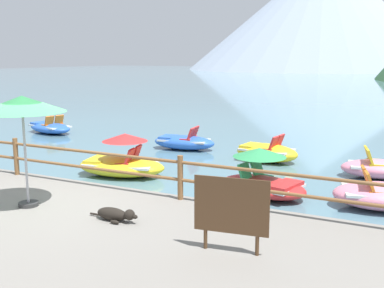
{
  "coord_description": "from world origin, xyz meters",
  "views": [
    {
      "loc": [
        6.92,
        -6.96,
        3.39
      ],
      "look_at": [
        0.93,
        5.0,
        0.9
      ],
      "focal_mm": 44.1,
      "sensor_mm": 36.0,
      "label": 1
    }
  ],
  "objects_px": {
    "dog_resting": "(115,214)",
    "pedal_boat_6": "(262,180)",
    "beach_umbrella": "(22,106)",
    "pedal_boat_1": "(383,195)",
    "pedal_boat_4": "(50,127)",
    "pedal_boat_0": "(381,168)",
    "pedal_boat_2": "(184,142)",
    "sign_board": "(231,207)",
    "pedal_boat_3": "(122,162)",
    "pedal_boat_5": "(266,152)"
  },
  "relations": [
    {
      "from": "dog_resting",
      "to": "pedal_boat_6",
      "type": "distance_m",
      "value": 4.31
    },
    {
      "from": "beach_umbrella",
      "to": "pedal_boat_1",
      "type": "xyz_separation_m",
      "value": [
        6.36,
        4.37,
        -2.14
      ]
    },
    {
      "from": "pedal_boat_4",
      "to": "pedal_boat_6",
      "type": "relative_size",
      "value": 1.08
    },
    {
      "from": "beach_umbrella",
      "to": "pedal_boat_4",
      "type": "height_order",
      "value": "beach_umbrella"
    },
    {
      "from": "dog_resting",
      "to": "pedal_boat_6",
      "type": "height_order",
      "value": "pedal_boat_6"
    },
    {
      "from": "pedal_boat_0",
      "to": "pedal_boat_6",
      "type": "relative_size",
      "value": 0.94
    },
    {
      "from": "pedal_boat_1",
      "to": "pedal_boat_2",
      "type": "relative_size",
      "value": 1.02
    },
    {
      "from": "sign_board",
      "to": "pedal_boat_1",
      "type": "xyz_separation_m",
      "value": [
        1.83,
        4.66,
        -0.82
      ]
    },
    {
      "from": "pedal_boat_3",
      "to": "pedal_boat_4",
      "type": "height_order",
      "value": "pedal_boat_3"
    },
    {
      "from": "beach_umbrella",
      "to": "pedal_boat_6",
      "type": "bearing_deg",
      "value": 48.81
    },
    {
      "from": "dog_resting",
      "to": "pedal_boat_3",
      "type": "height_order",
      "value": "pedal_boat_3"
    },
    {
      "from": "dog_resting",
      "to": "pedal_boat_0",
      "type": "xyz_separation_m",
      "value": [
        3.97,
        7.17,
        -0.24
      ]
    },
    {
      "from": "pedal_boat_4",
      "to": "dog_resting",
      "type": "bearing_deg",
      "value": -41.86
    },
    {
      "from": "dog_resting",
      "to": "pedal_boat_6",
      "type": "relative_size",
      "value": 0.43
    },
    {
      "from": "pedal_boat_1",
      "to": "pedal_boat_2",
      "type": "distance_m",
      "value": 8.3
    },
    {
      "from": "pedal_boat_4",
      "to": "pedal_boat_3",
      "type": "bearing_deg",
      "value": -33.86
    },
    {
      "from": "sign_board",
      "to": "dog_resting",
      "type": "distance_m",
      "value": 2.53
    },
    {
      "from": "beach_umbrella",
      "to": "pedal_boat_0",
      "type": "distance_m",
      "value": 9.7
    },
    {
      "from": "pedal_boat_0",
      "to": "pedal_boat_1",
      "type": "distance_m",
      "value": 2.89
    },
    {
      "from": "sign_board",
      "to": "pedal_boat_6",
      "type": "bearing_deg",
      "value": 101.97
    },
    {
      "from": "beach_umbrella",
      "to": "pedal_boat_3",
      "type": "height_order",
      "value": "beach_umbrella"
    },
    {
      "from": "dog_resting",
      "to": "pedal_boat_4",
      "type": "xyz_separation_m",
      "value": [
        -10.09,
        9.04,
        -0.27
      ]
    },
    {
      "from": "pedal_boat_0",
      "to": "pedal_boat_5",
      "type": "xyz_separation_m",
      "value": [
        -3.57,
        0.63,
        0.03
      ]
    },
    {
      "from": "sign_board",
      "to": "pedal_boat_2",
      "type": "distance_m",
      "value": 10.31
    },
    {
      "from": "beach_umbrella",
      "to": "pedal_boat_1",
      "type": "distance_m",
      "value": 8.01
    },
    {
      "from": "dog_resting",
      "to": "pedal_boat_1",
      "type": "distance_m",
      "value": 6.06
    },
    {
      "from": "dog_resting",
      "to": "pedal_boat_1",
      "type": "height_order",
      "value": "pedal_boat_1"
    },
    {
      "from": "pedal_boat_1",
      "to": "pedal_boat_6",
      "type": "distance_m",
      "value": 2.77
    },
    {
      "from": "pedal_boat_1",
      "to": "pedal_boat_2",
      "type": "height_order",
      "value": "pedal_boat_1"
    },
    {
      "from": "beach_umbrella",
      "to": "pedal_boat_6",
      "type": "relative_size",
      "value": 0.88
    },
    {
      "from": "sign_board",
      "to": "beach_umbrella",
      "type": "height_order",
      "value": "beach_umbrella"
    },
    {
      "from": "pedal_boat_3",
      "to": "pedal_boat_4",
      "type": "relative_size",
      "value": 1.02
    },
    {
      "from": "pedal_boat_0",
      "to": "pedal_boat_1",
      "type": "height_order",
      "value": "pedal_boat_1"
    },
    {
      "from": "sign_board",
      "to": "pedal_boat_1",
      "type": "height_order",
      "value": "sign_board"
    },
    {
      "from": "pedal_boat_6",
      "to": "pedal_boat_2",
      "type": "bearing_deg",
      "value": 135.77
    },
    {
      "from": "beach_umbrella",
      "to": "dog_resting",
      "type": "bearing_deg",
      "value": 1.97
    },
    {
      "from": "pedal_boat_3",
      "to": "pedal_boat_4",
      "type": "distance_m",
      "value": 8.84
    },
    {
      "from": "pedal_boat_5",
      "to": "sign_board",
      "type": "bearing_deg",
      "value": -75.99
    },
    {
      "from": "dog_resting",
      "to": "pedal_boat_2",
      "type": "bearing_deg",
      "value": 109.45
    },
    {
      "from": "pedal_boat_2",
      "to": "dog_resting",
      "type": "bearing_deg",
      "value": -70.55
    },
    {
      "from": "pedal_boat_5",
      "to": "pedal_boat_1",
      "type": "bearing_deg",
      "value": -42.18
    },
    {
      "from": "beach_umbrella",
      "to": "dog_resting",
      "type": "height_order",
      "value": "beach_umbrella"
    },
    {
      "from": "pedal_boat_3",
      "to": "pedal_boat_6",
      "type": "xyz_separation_m",
      "value": [
        4.25,
        -0.07,
        -0.01
      ]
    },
    {
      "from": "dog_resting",
      "to": "pedal_boat_4",
      "type": "height_order",
      "value": "pedal_boat_4"
    },
    {
      "from": "pedal_boat_0",
      "to": "pedal_boat_5",
      "type": "distance_m",
      "value": 3.62
    },
    {
      "from": "pedal_boat_2",
      "to": "pedal_boat_5",
      "type": "xyz_separation_m",
      "value": [
        3.36,
        -0.59,
        0.03
      ]
    },
    {
      "from": "dog_resting",
      "to": "pedal_boat_2",
      "type": "distance_m",
      "value": 8.9
    },
    {
      "from": "pedal_boat_6",
      "to": "dog_resting",
      "type": "bearing_deg",
      "value": -110.39
    },
    {
      "from": "pedal_boat_0",
      "to": "pedal_boat_1",
      "type": "xyz_separation_m",
      "value": [
        0.29,
        -2.87,
        0.03
      ]
    },
    {
      "from": "pedal_boat_1",
      "to": "pedal_boat_5",
      "type": "relative_size",
      "value": 1.11
    }
  ]
}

